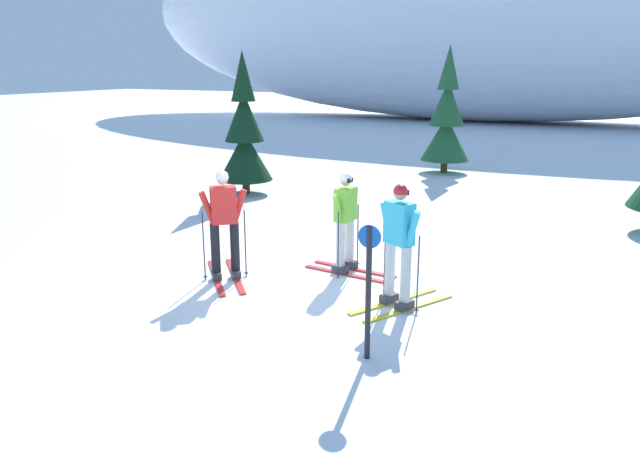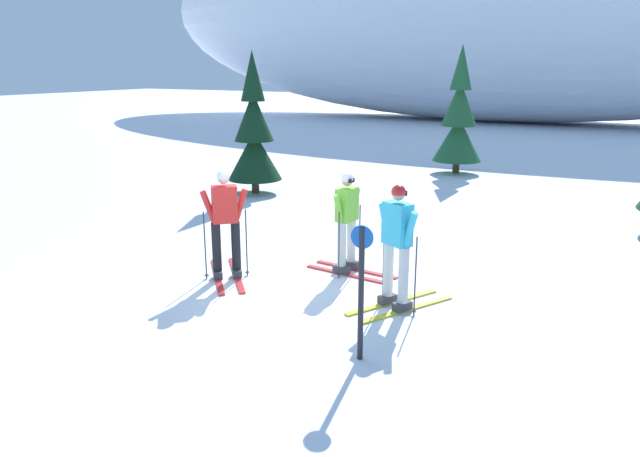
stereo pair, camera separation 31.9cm
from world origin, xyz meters
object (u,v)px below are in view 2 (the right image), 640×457
object	(u,v)px
pine_tree_far_left	(254,135)
pine_tree_center_left	(459,121)
skier_cyan_jacket	(397,245)
skier_lime_jacket	(347,221)
skier_red_jacket	(225,223)
trail_marker_post	(361,286)

from	to	relation	value
pine_tree_far_left	pine_tree_center_left	size ratio (longest dim) A/B	0.94
skier_cyan_jacket	skier_lime_jacket	xyz separation A→B (m)	(-1.33, 1.12, -0.07)
skier_lime_jacket	pine_tree_far_left	xyz separation A→B (m)	(-5.14, 4.77, 0.70)
skier_red_jacket	trail_marker_post	distance (m)	3.52
skier_cyan_jacket	trail_marker_post	bearing A→B (deg)	-82.88
skier_cyan_jacket	skier_red_jacket	world-z (taller)	skier_cyan_jacket
skier_lime_jacket	trail_marker_post	size ratio (longest dim) A/B	1.03
pine_tree_center_left	skier_cyan_jacket	bearing A→B (deg)	-77.98
skier_lime_jacket	skier_red_jacket	bearing A→B (deg)	-142.44
skier_lime_jacket	pine_tree_center_left	xyz separation A→B (m)	(-1.15, 10.54, 0.81)
skier_red_jacket	skier_lime_jacket	distance (m)	2.04
skier_cyan_jacket	pine_tree_far_left	xyz separation A→B (m)	(-6.47, 5.89, 0.63)
trail_marker_post	pine_tree_far_left	bearing A→B (deg)	131.42
pine_tree_far_left	trail_marker_post	distance (m)	10.12
skier_red_jacket	pine_tree_far_left	distance (m)	7.00
skier_cyan_jacket	pine_tree_center_left	xyz separation A→B (m)	(-2.48, 11.65, 0.73)
skier_lime_jacket	pine_tree_far_left	bearing A→B (deg)	137.12
pine_tree_center_left	skier_lime_jacket	bearing A→B (deg)	-83.79
skier_red_jacket	trail_marker_post	world-z (taller)	skier_red_jacket
skier_red_jacket	trail_marker_post	xyz separation A→B (m)	(3.16, -1.56, -0.01)
pine_tree_far_left	skier_red_jacket	bearing A→B (deg)	-59.62
skier_lime_jacket	pine_tree_center_left	distance (m)	10.63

